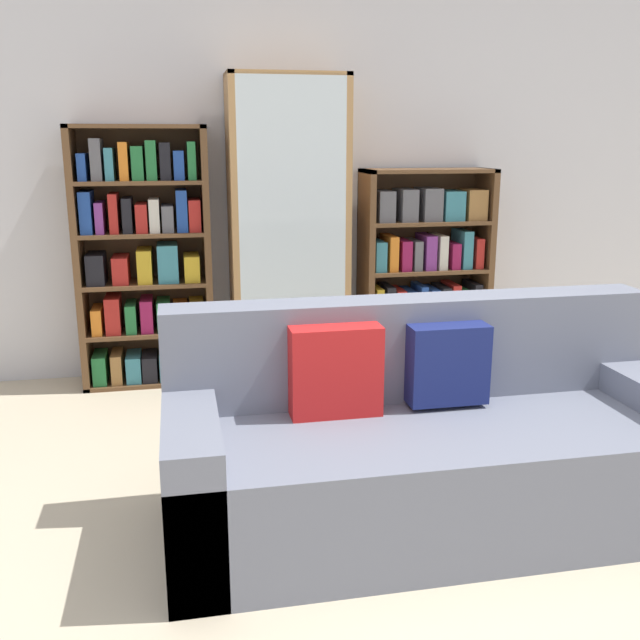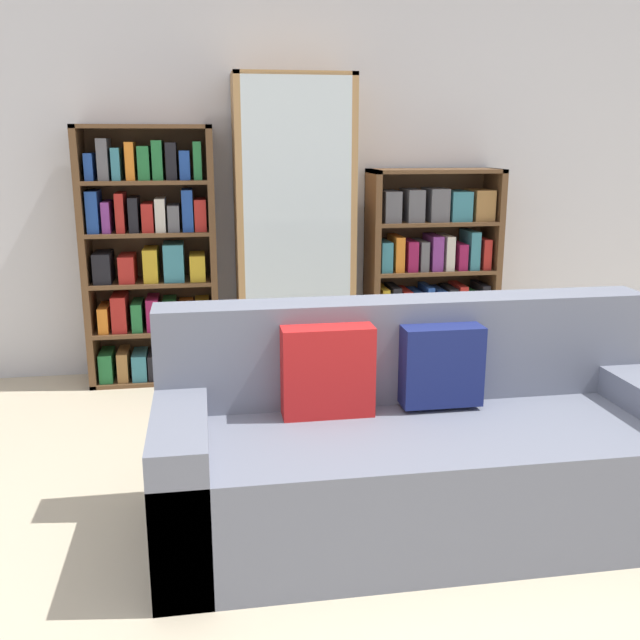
{
  "view_description": "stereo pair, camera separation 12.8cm",
  "coord_description": "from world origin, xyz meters",
  "px_view_note": "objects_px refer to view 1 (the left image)",
  "views": [
    {
      "loc": [
        -0.82,
        -1.86,
        1.5
      ],
      "look_at": [
        -0.12,
        1.58,
        0.61
      ],
      "focal_mm": 40.0,
      "sensor_mm": 36.0,
      "label": 1
    },
    {
      "loc": [
        -0.69,
        -1.88,
        1.5
      ],
      "look_at": [
        -0.12,
        1.58,
        0.61
      ],
      "focal_mm": 40.0,
      "sensor_mm": 36.0,
      "label": 2
    }
  ],
  "objects_px": {
    "couch": "(428,448)",
    "display_cabinet": "(288,230)",
    "wine_bottle": "(385,362)",
    "bookshelf_left": "(145,261)",
    "bookshelf_right": "(424,272)"
  },
  "relations": [
    {
      "from": "display_cabinet",
      "to": "bookshelf_right",
      "type": "distance_m",
      "value": 0.97
    },
    {
      "from": "wine_bottle",
      "to": "bookshelf_left",
      "type": "bearing_deg",
      "value": 163.71
    },
    {
      "from": "bookshelf_left",
      "to": "wine_bottle",
      "type": "relative_size",
      "value": 4.01
    },
    {
      "from": "couch",
      "to": "wine_bottle",
      "type": "relative_size",
      "value": 5.21
    },
    {
      "from": "bookshelf_left",
      "to": "bookshelf_right",
      "type": "relative_size",
      "value": 1.2
    },
    {
      "from": "couch",
      "to": "bookshelf_left",
      "type": "relative_size",
      "value": 1.3
    },
    {
      "from": "bookshelf_left",
      "to": "bookshelf_right",
      "type": "height_order",
      "value": "bookshelf_left"
    },
    {
      "from": "couch",
      "to": "wine_bottle",
      "type": "bearing_deg",
      "value": 79.59
    },
    {
      "from": "display_cabinet",
      "to": "wine_bottle",
      "type": "xyz_separation_m",
      "value": [
        0.53,
        -0.4,
        -0.78
      ]
    },
    {
      "from": "couch",
      "to": "display_cabinet",
      "type": "height_order",
      "value": "display_cabinet"
    },
    {
      "from": "bookshelf_left",
      "to": "wine_bottle",
      "type": "xyz_separation_m",
      "value": [
        1.42,
        -0.42,
        -0.61
      ]
    },
    {
      "from": "bookshelf_left",
      "to": "display_cabinet",
      "type": "bearing_deg",
      "value": -1.05
    },
    {
      "from": "couch",
      "to": "wine_bottle",
      "type": "xyz_separation_m",
      "value": [
        0.29,
        1.56,
        -0.15
      ]
    },
    {
      "from": "couch",
      "to": "wine_bottle",
      "type": "distance_m",
      "value": 1.59
    },
    {
      "from": "bookshelf_right",
      "to": "wine_bottle",
      "type": "bearing_deg",
      "value": -132.97
    }
  ]
}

